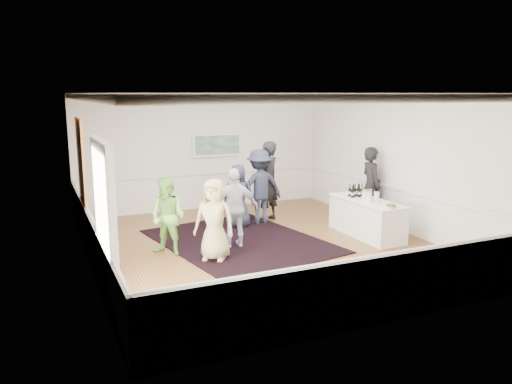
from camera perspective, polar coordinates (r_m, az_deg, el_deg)
name	(u,v)px	position (r m, az deg, el deg)	size (l,w,h in m)	color
floor	(263,246)	(10.67, 0.83, -6.22)	(8.00, 8.00, 0.00)	olive
ceiling	(264,93)	(10.18, 0.88, 11.23)	(7.00, 8.00, 0.02)	white
wall_left	(86,184)	(9.40, -18.89, 0.83)	(0.02, 8.00, 3.20)	white
wall_right	(399,163)	(12.18, 15.99, 3.25)	(0.02, 8.00, 3.20)	white
wall_back	(203,152)	(14.00, -6.08, 4.60)	(7.00, 0.02, 3.20)	white
wall_front	(388,214)	(6.95, 14.89, -2.46)	(7.00, 0.02, 3.20)	white
wainscoting	(263,224)	(10.53, 0.84, -3.63)	(7.00, 8.00, 1.00)	white
mirror	(81,164)	(10.65, -19.37, 3.05)	(0.05, 1.25, 1.85)	#F59348
doorway	(104,218)	(7.59, -17.01, -2.85)	(0.10, 1.78, 2.56)	white
landscape_painting	(217,145)	(14.06, -4.46, 5.40)	(1.44, 0.06, 0.66)	white
area_rug	(240,241)	(11.01, -1.83, -5.61)	(3.08, 4.04, 0.02)	black
serving_table	(366,218)	(11.62, 12.51, -2.90)	(0.78, 2.05, 0.83)	white
bartender	(371,186)	(12.57, 13.00, 0.68)	(0.70, 0.46, 1.93)	black
guest_tan	(214,220)	(9.67, -4.81, -3.18)	(0.78, 0.51, 1.60)	tan
guest_green	(168,217)	(10.09, -10.03, -2.81)	(0.76, 0.59, 1.56)	#80C74F
guest_lilac	(235,208)	(10.44, -2.42, -1.84)	(0.98, 0.41, 1.68)	silver
guest_dark_a	(260,187)	(12.35, 0.41, 0.63)	(1.20, 0.69, 1.85)	#222639
guest_dark_b	(267,181)	(12.61, 1.30, 1.24)	(0.74, 0.48, 2.03)	black
guest_navy	(238,196)	(12.01, -2.03, -0.44)	(0.75, 0.49, 1.54)	#222639
wine_bottles	(356,190)	(11.85, 11.37, 0.23)	(0.42, 0.23, 0.31)	black
juice_pitchers	(370,196)	(11.35, 12.91, -0.49)	(0.30, 0.30, 0.24)	#7DC145
ice_bucket	(366,194)	(11.64, 12.50, -0.22)	(0.26, 0.26, 0.24)	silver
nut_bowl	(391,206)	(10.84, 15.17, -1.59)	(0.24, 0.24, 0.08)	white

